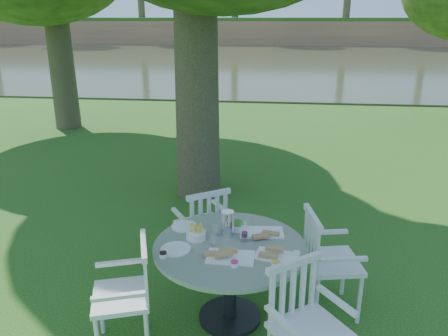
{
  "coord_description": "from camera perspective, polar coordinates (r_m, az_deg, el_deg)",
  "views": [
    {
      "loc": [
        0.6,
        -4.81,
        2.61
      ],
      "look_at": [
        0.0,
        0.2,
        0.85
      ],
      "focal_mm": 35.0,
      "sensor_mm": 36.0,
      "label": 1
    }
  ],
  "objects": [
    {
      "name": "ground",
      "position": [
        5.5,
        -0.25,
        -9.07
      ],
      "size": [
        140.0,
        140.0,
        0.0
      ],
      "primitive_type": "plane",
      "color": "#16410D",
      "rests_on": "ground"
    },
    {
      "name": "table",
      "position": [
        3.87,
        0.77,
        -12.02
      ],
      "size": [
        1.31,
        1.31,
        0.76
      ],
      "color": "black",
      "rests_on": "ground"
    },
    {
      "name": "chair_ne",
      "position": [
        4.1,
        12.8,
        -11.06
      ],
      "size": [
        0.55,
        0.57,
        0.98
      ],
      "rotation": [
        0.0,
        0.0,
        -4.52
      ],
      "color": "silver",
      "rests_on": "ground"
    },
    {
      "name": "chair_nw",
      "position": [
        4.61,
        -2.54,
        -7.23
      ],
      "size": [
        0.64,
        0.64,
        0.94
      ],
      "rotation": [
        0.0,
        0.0,
        -2.55
      ],
      "color": "silver",
      "rests_on": "ground"
    },
    {
      "name": "chair_sw",
      "position": [
        3.69,
        -11.91,
        -15.06
      ],
      "size": [
        0.57,
        0.59,
        0.94
      ],
      "rotation": [
        0.0,
        0.0,
        -1.25
      ],
      "color": "silver",
      "rests_on": "ground"
    },
    {
      "name": "chair_se",
      "position": [
        3.38,
        10.1,
        -18.42
      ],
      "size": [
        0.66,
        0.65,
        0.95
      ],
      "rotation": [
        0.0,
        0.0,
        0.64
      ],
      "color": "silver",
      "rests_on": "ground"
    },
    {
      "name": "tableware",
      "position": [
        3.85,
        0.32,
        -8.79
      ],
      "size": [
        1.17,
        0.77,
        0.23
      ],
      "color": "white",
      "rests_on": "table"
    },
    {
      "name": "river",
      "position": [
        27.94,
        5.7,
        13.74
      ],
      "size": [
        100.0,
        28.0,
        0.12
      ],
      "primitive_type": "cube",
      "color": "#333921",
      "rests_on": "ground"
    }
  ]
}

